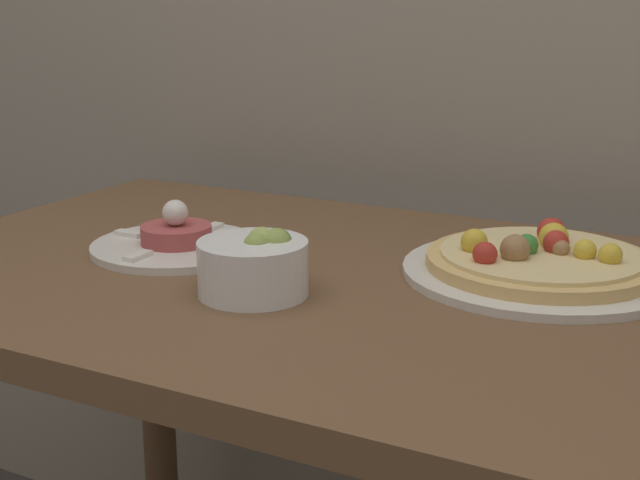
# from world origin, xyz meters

# --- Properties ---
(dining_table) EXTENTS (1.20, 0.69, 0.78)m
(dining_table) POSITION_xyz_m (0.00, 0.35, 0.66)
(dining_table) COLOR brown
(dining_table) RESTS_ON ground_plane
(pizza_plate) EXTENTS (0.32, 0.32, 0.06)m
(pizza_plate) POSITION_xyz_m (0.18, 0.46, 0.80)
(pizza_plate) COLOR silver
(pizza_plate) RESTS_ON dining_table
(tartare_plate) EXTENTS (0.22, 0.22, 0.07)m
(tartare_plate) POSITION_xyz_m (-0.26, 0.34, 0.80)
(tartare_plate) COLOR silver
(tartare_plate) RESTS_ON dining_table
(small_bowl) EXTENTS (0.12, 0.12, 0.07)m
(small_bowl) POSITION_xyz_m (-0.08, 0.24, 0.82)
(small_bowl) COLOR white
(small_bowl) RESTS_ON dining_table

